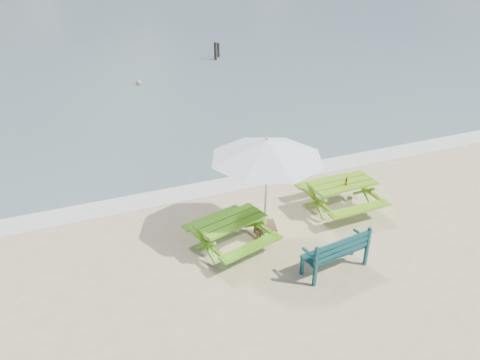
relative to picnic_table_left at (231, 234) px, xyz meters
name	(u,v)px	position (x,y,z in m)	size (l,w,h in m)	color
foam_strip	(236,183)	(1.31, 2.99, -0.37)	(22.00, 0.90, 0.01)	silver
picnic_table_left	(231,234)	(0.00, 0.00, 0.00)	(2.07, 2.20, 0.79)	#539E17
picnic_table_right	(341,197)	(3.38, 0.51, 0.03)	(1.83, 2.02, 0.85)	#649B17
park_bench	(334,258)	(1.84, -1.63, -0.08)	(1.61, 0.73, 0.96)	#0E3B3E
side_table	(265,231)	(0.93, 0.11, -0.20)	(0.65, 0.65, 0.35)	brown
patio_umbrella	(267,149)	(0.93, 0.11, 2.02)	(3.26, 3.26, 2.64)	silver
beer_bottle	(346,182)	(3.37, 0.35, 0.55)	(0.06, 0.06, 0.25)	#965815
swimmer	(140,95)	(0.63, 14.42, -0.93)	(0.68, 0.58, 1.58)	tan
mooring_pilings	(217,52)	(6.06, 18.08, -0.01)	(0.56, 0.76, 1.22)	black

